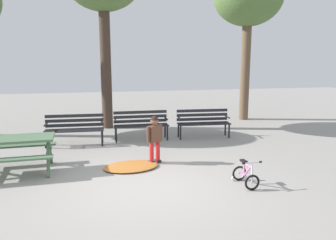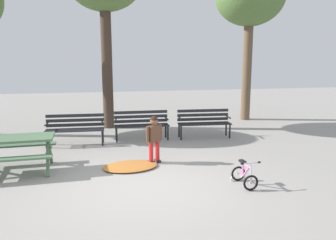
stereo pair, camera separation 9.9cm
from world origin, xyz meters
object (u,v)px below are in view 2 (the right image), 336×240
Objects in this scene: park_bench_far_left at (75,127)px; kids_bicycle at (244,175)px; park_bench_right at (204,121)px; child_standing at (154,135)px; picnic_table at (9,145)px; park_bench_left at (142,123)px.

park_bench_far_left is 2.83× the size of kids_bicycle.
child_standing is (-1.91, -2.22, 0.15)m from park_bench_right.
child_standing is at bearing 0.44° from picnic_table.
park_bench_right is at bearing -2.97° from park_bench_left.
park_bench_far_left is 3.80m from park_bench_right.
child_standing is 1.94× the size of kids_bicycle.
park_bench_right is 1.47× the size of child_standing.
park_bench_left reaches higher than kids_bicycle.
park_bench_right is 2.93m from child_standing.
child_standing reaches higher than picnic_table.
park_bench_right is at bearing 83.57° from kids_bicycle.
picnic_table is at bearing -155.88° from park_bench_right.
park_bench_left is at bearing 37.00° from picnic_table.
park_bench_far_left and park_bench_left have the same top height.
kids_bicycle is at bearing -49.91° from child_standing.
kids_bicycle is (4.57, -1.71, -0.39)m from picnic_table.
picnic_table is at bearing 159.46° from kids_bicycle.
park_bench_right is 2.84× the size of kids_bicycle.
child_standing reaches higher than park_bench_right.
park_bench_far_left is 1.00× the size of park_bench_right.
park_bench_far_left is at bearing 60.21° from picnic_table.
park_bench_left and park_bench_right have the same top height.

